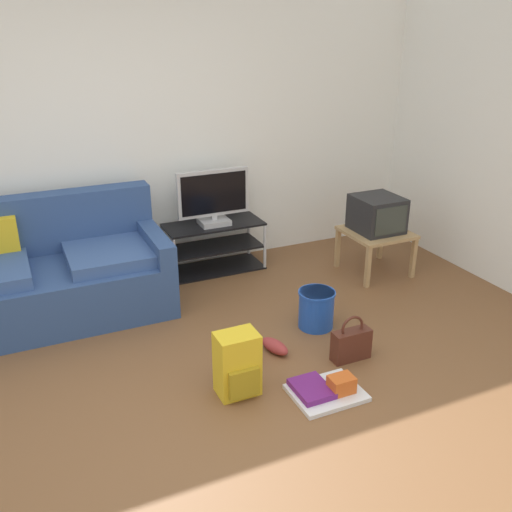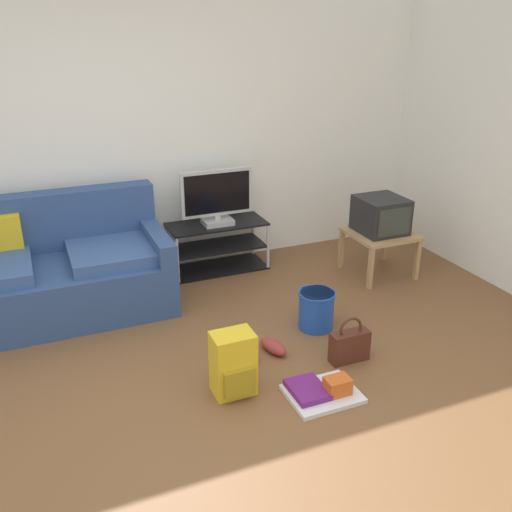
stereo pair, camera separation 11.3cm
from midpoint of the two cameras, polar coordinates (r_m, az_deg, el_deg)
ground_plane at (r=3.55m, az=-3.63°, el=-16.61°), size 9.00×9.80×0.02m
wall_back at (r=5.21m, az=-13.22°, el=12.32°), size 9.00×0.10×2.70m
couch at (r=4.86m, az=-19.32°, el=-1.64°), size 1.84×0.93×0.93m
tv_stand at (r=5.42m, az=-3.32°, el=0.99°), size 0.93×0.41×0.47m
flat_tv at (r=5.24m, az=-3.36°, el=5.89°), size 0.69×0.22×0.52m
side_table at (r=5.41m, az=12.98°, el=1.79°), size 0.57×0.57×0.42m
crt_tv at (r=5.35m, az=13.08°, el=4.05°), size 0.41×0.43×0.33m
backpack at (r=3.67m, az=-1.40°, el=-10.86°), size 0.27×0.27×0.43m
handbag at (r=4.09m, az=10.21°, el=-8.83°), size 0.28×0.11×0.35m
cleaning_bucket at (r=4.44m, az=6.83°, el=-5.32°), size 0.29×0.29×0.31m
sneakers_pair at (r=4.13m, az=1.24°, el=-9.41°), size 0.36×0.28×0.09m
floor_tray at (r=3.76m, az=7.55°, el=-13.37°), size 0.45×0.36×0.14m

